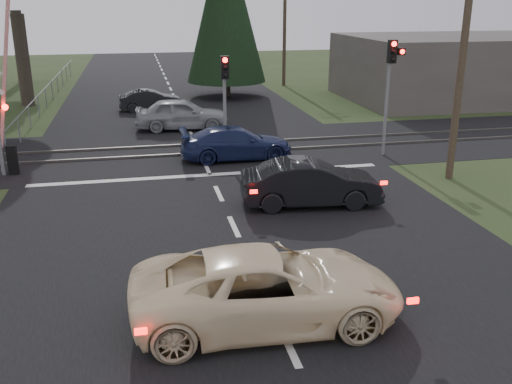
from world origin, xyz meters
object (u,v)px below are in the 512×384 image
object	(u,v)px
utility_pole_mid	(285,20)
silver_car	(182,114)
crossing_signal	(3,120)
cream_coupe	(267,287)
traffic_signal_right	(391,75)
utility_pole_far	(229,13)
dark_hatchback	(311,183)
blue_sedan	(236,143)
traffic_signal_center	(225,89)
utility_pole_near	(464,45)
dark_car_far	(150,100)

from	to	relation	value
utility_pole_mid	silver_car	bearing A→B (deg)	-122.77
crossing_signal	cream_coupe	xyz separation A→B (m)	(7.07, -11.90, -1.30)
traffic_signal_right	utility_pole_far	world-z (taller)	utility_pole_far
cream_coupe	dark_hatchback	xyz separation A→B (m)	(2.89, 6.42, -0.03)
dark_hatchback	blue_sedan	bearing A→B (deg)	18.33
traffic_signal_center	cream_coupe	bearing A→B (deg)	-95.36
traffic_signal_center	silver_car	size ratio (longest dim) A/B	0.90
dark_hatchback	blue_sedan	xyz separation A→B (m)	(-1.33, 5.93, -0.06)
crossing_signal	utility_pole_mid	distance (m)	25.78
utility_pole_near	utility_pole_mid	bearing A→B (deg)	90.00
utility_pole_near	traffic_signal_center	bearing A→B (deg)	148.05
utility_pole_near	utility_pole_far	distance (m)	49.00
silver_car	blue_sedan	bearing A→B (deg)	-159.66
traffic_signal_center	cream_coupe	distance (m)	13.01
crossing_signal	dark_hatchback	distance (m)	11.45
utility_pole_near	blue_sedan	distance (m)	9.25
silver_car	blue_sedan	distance (m)	6.27
dark_hatchback	silver_car	size ratio (longest dim) A/B	0.96
cream_coupe	dark_hatchback	distance (m)	7.04
cream_coupe	blue_sedan	xyz separation A→B (m)	(1.56, 12.35, -0.10)
traffic_signal_right	dark_car_far	world-z (taller)	traffic_signal_right
utility_pole_mid	blue_sedan	distance (m)	21.40
traffic_signal_right	cream_coupe	world-z (taller)	traffic_signal_right
utility_pole_mid	dark_hatchback	xyz separation A→B (m)	(-5.81, -25.69, -4.00)
traffic_signal_center	dark_car_far	xyz separation A→B (m)	(-2.69, 11.19, -2.21)
utility_pole_near	crossing_signal	bearing A→B (deg)	166.50
traffic_signal_center	silver_car	bearing A→B (deg)	103.40
utility_pole_mid	blue_sedan	world-z (taller)	utility_pole_mid
utility_pole_near	dark_car_far	distance (m)	19.31
traffic_signal_right	blue_sedan	bearing A→B (deg)	172.91
utility_pole_mid	utility_pole_far	world-z (taller)	same
crossing_signal	utility_pole_far	world-z (taller)	utility_pole_far
utility_pole_far	blue_sedan	xyz separation A→B (m)	(-7.14, -44.76, -4.07)
utility_pole_near	utility_pole_mid	size ratio (longest dim) A/B	1.00
traffic_signal_center	blue_sedan	size ratio (longest dim) A/B	0.90
utility_pole_near	silver_car	bearing A→B (deg)	130.68
crossing_signal	utility_pole_near	distance (m)	16.44
traffic_signal_right	utility_pole_near	size ratio (longest dim) A/B	0.52
traffic_signal_right	dark_hatchback	distance (m)	7.55
utility_pole_far	dark_hatchback	bearing A→B (deg)	-96.54
traffic_signal_right	utility_pole_far	bearing A→B (deg)	88.80
traffic_signal_center	dark_car_far	distance (m)	11.72
silver_car	dark_car_far	distance (m)	5.76
dark_car_far	blue_sedan	bearing A→B (deg)	-168.27
blue_sedan	utility_pole_mid	bearing A→B (deg)	-20.77
traffic_signal_right	silver_car	distance (m)	10.71
traffic_signal_center	silver_car	world-z (taller)	traffic_signal_center
traffic_signal_right	dark_car_far	bearing A→B (deg)	126.70
traffic_signal_center	blue_sedan	world-z (taller)	traffic_signal_center
utility_pole_mid	silver_car	world-z (taller)	utility_pole_mid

